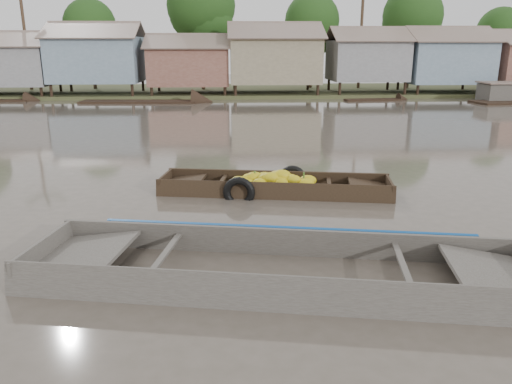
{
  "coord_description": "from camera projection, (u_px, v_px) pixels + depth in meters",
  "views": [
    {
      "loc": [
        -0.93,
        -8.85,
        3.66
      ],
      "look_at": [
        -0.41,
        0.88,
        0.8
      ],
      "focal_mm": 35.0,
      "sensor_mm": 36.0,
      "label": 1
    }
  ],
  "objects": [
    {
      "name": "ground",
      "position": [
        280.0,
        244.0,
        9.56
      ],
      "size": [
        120.0,
        120.0,
        0.0
      ],
      "primitive_type": "plane",
      "color": "#4E463C",
      "rests_on": "ground"
    },
    {
      "name": "riverbank",
      "position": [
        278.0,
        54.0,
        39.38
      ],
      "size": [
        120.0,
        12.47,
        10.22
      ],
      "color": "#384723",
      "rests_on": "ground"
    },
    {
      "name": "banana_boat",
      "position": [
        271.0,
        186.0,
        12.91
      ],
      "size": [
        6.09,
        2.34,
        0.84
      ],
      "rotation": [
        0.0,
        0.0,
        -0.16
      ],
      "color": "black",
      "rests_on": "ground"
    },
    {
      "name": "viewer_boat",
      "position": [
        282.0,
        275.0,
        8.11
      ],
      "size": [
        8.49,
        3.55,
        0.66
      ],
      "rotation": [
        0.0,
        0.0,
        -0.18
      ],
      "color": "#403C36",
      "rests_on": "ground"
    },
    {
      "name": "distant_boats",
      "position": [
        431.0,
        100.0,
        33.2
      ],
      "size": [
        46.28,
        15.41,
        1.38
      ],
      "color": "black",
      "rests_on": "ground"
    }
  ]
}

